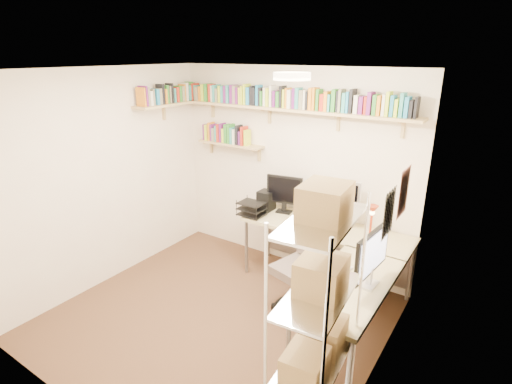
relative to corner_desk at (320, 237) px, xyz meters
The scene contains 6 objects.
ground 1.38m from the corner_desk, 126.80° to the right, with size 3.20×3.20×0.00m, color #4B3720.
room_shell 1.41m from the corner_desk, 126.65° to the right, with size 3.24×3.04×2.52m.
wall_shelves 1.74m from the corner_desk, 161.86° to the left, with size 3.12×1.09×0.80m.
corner_desk is the anchor object (origin of this frame).
office_chair 0.44m from the corner_desk, 93.06° to the right, with size 0.58×0.59×1.07m.
wire_rack 1.79m from the corner_desk, 65.72° to the right, with size 0.45×0.81×1.92m.
Camera 1 is at (2.30, -2.71, 2.64)m, focal length 28.00 mm.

